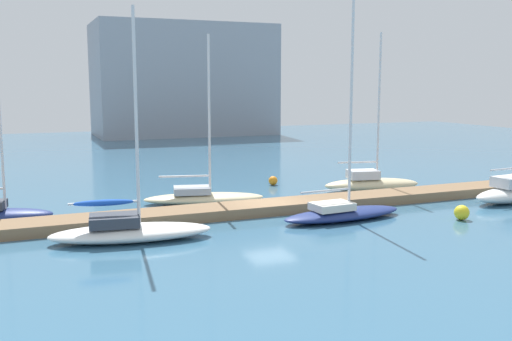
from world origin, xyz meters
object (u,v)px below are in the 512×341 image
sailboat_1 (129,229)px  sailboat_4 (371,182)px  sailboat_2 (203,196)px  mooring_buoy_yellow (462,213)px  mooring_buoy_orange (273,181)px  sailboat_3 (342,211)px  harbor_building_distant (184,80)px

sailboat_1 → sailboat_4: 17.80m
sailboat_2 → mooring_buoy_yellow: sailboat_2 is taller
sailboat_4 → mooring_buoy_orange: sailboat_4 is taller
sailboat_3 → sailboat_1: bearing=175.6°
sailboat_3 → mooring_buoy_orange: (0.98, 10.83, -0.16)m
sailboat_2 → harbor_building_distant: size_ratio=0.41×
mooring_buoy_yellow → sailboat_4: bearing=88.4°
sailboat_2 → sailboat_4: bearing=11.3°
harbor_building_distant → sailboat_3: bearing=-96.9°
mooring_buoy_yellow → harbor_building_distant: harbor_building_distant is taller
sailboat_4 → harbor_building_distant: bearing=100.8°
mooring_buoy_orange → sailboat_3: bearing=-95.2°
sailboat_4 → harbor_building_distant: (0.53, 46.94, 6.84)m
sailboat_4 → mooring_buoy_yellow: size_ratio=13.11×
sailboat_1 → mooring_buoy_yellow: sailboat_1 is taller
sailboat_1 → harbor_building_distant: size_ratio=0.43×
sailboat_3 → mooring_buoy_orange: sailboat_3 is taller
sailboat_1 → sailboat_4: (16.66, 6.26, 0.05)m
harbor_building_distant → sailboat_4: bearing=-90.6°
sailboat_1 → harbor_building_distant: harbor_building_distant is taller
mooring_buoy_orange → sailboat_4: bearing=-42.6°
mooring_buoy_orange → harbor_building_distant: (5.44, 42.42, 7.11)m
sailboat_2 → harbor_building_distant: (11.75, 46.58, 6.97)m
sailboat_3 → mooring_buoy_yellow: size_ratio=14.46×
sailboat_3 → mooring_buoy_yellow: sailboat_3 is taller
sailboat_2 → mooring_buoy_yellow: 14.20m
sailboat_1 → sailboat_3: size_ratio=0.91×
sailboat_2 → harbor_building_distant: bearing=89.0°
harbor_building_distant → sailboat_2: bearing=-104.2°
sailboat_1 → mooring_buoy_orange: (11.75, 10.78, -0.22)m
sailboat_2 → mooring_buoy_yellow: size_ratio=12.54×
sailboat_1 → sailboat_2: bearing=58.4°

